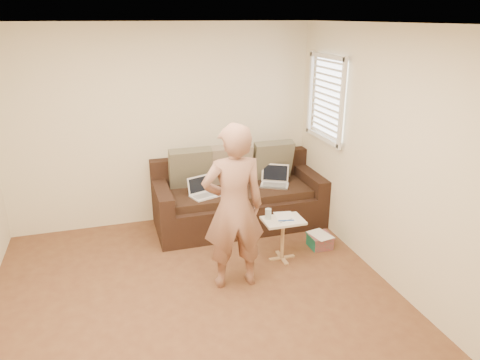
{
  "coord_description": "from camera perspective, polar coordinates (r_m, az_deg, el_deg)",
  "views": [
    {
      "loc": [
        -0.69,
        -3.46,
        2.66
      ],
      "look_at": [
        0.8,
        1.4,
        0.78
      ],
      "focal_mm": 33.37,
      "sensor_mm": 36.0,
      "label": 1
    }
  ],
  "objects": [
    {
      "name": "paper_on_table",
      "position": [
        5.12,
        5.77,
        -4.74
      ],
      "size": [
        0.25,
        0.33,
        0.0
      ],
      "primitive_type": null,
      "rotation": [
        0.0,
        0.0,
        -0.14
      ],
      "color": "white",
      "rests_on": "side_table"
    },
    {
      "name": "window_blinds",
      "position": [
        5.7,
        11.0,
        10.23
      ],
      "size": [
        0.12,
        0.88,
        1.08
      ],
      "primitive_type": null,
      "color": "white",
      "rests_on": "wall_right"
    },
    {
      "name": "scissors",
      "position": [
        5.02,
        5.93,
        -5.19
      ],
      "size": [
        0.2,
        0.16,
        0.02
      ],
      "primitive_type": null,
      "rotation": [
        0.0,
        0.0,
        -0.35
      ],
      "color": "silver",
      "rests_on": "side_table"
    },
    {
      "name": "laptop_silver",
      "position": [
        5.98,
        4.43,
        -0.74
      ],
      "size": [
        0.45,
        0.41,
        0.24
      ],
      "primitive_type": null,
      "rotation": [
        0.0,
        0.0,
        -0.49
      ],
      "color": "#B7BABC",
      "rests_on": "sofa"
    },
    {
      "name": "pillow_right",
      "position": [
        6.15,
        4.18,
        2.54
      ],
      "size": [
        0.55,
        0.28,
        0.57
      ],
      "primitive_type": null,
      "rotation": [
        0.26,
        0.0,
        0.0
      ],
      "color": "brown",
      "rests_on": "sofa"
    },
    {
      "name": "sofa",
      "position": [
        5.91,
        -0.14,
        -1.93
      ],
      "size": [
        2.2,
        0.95,
        0.85
      ],
      "primitive_type": null,
      "color": "black",
      "rests_on": "ground"
    },
    {
      "name": "person",
      "position": [
        4.43,
        -0.82,
        -3.55
      ],
      "size": [
        0.66,
        0.46,
        1.74
      ],
      "primitive_type": "imported",
      "rotation": [
        0.0,
        0.0,
        3.09
      ],
      "color": "#9A6154",
      "rests_on": "ground"
    },
    {
      "name": "ceiling",
      "position": [
        3.53,
        -6.12,
        19.22
      ],
      "size": [
        4.5,
        4.5,
        0.0
      ],
      "primitive_type": "plane",
      "rotation": [
        3.14,
        0.0,
        0.0
      ],
      "color": "white",
      "rests_on": "wall_back"
    },
    {
      "name": "laptop_white",
      "position": [
        5.63,
        -4.53,
        -2.12
      ],
      "size": [
        0.39,
        0.34,
        0.24
      ],
      "primitive_type": null,
      "rotation": [
        0.0,
        0.0,
        0.34
      ],
      "color": "white",
      "rests_on": "sofa"
    },
    {
      "name": "floor",
      "position": [
        4.42,
        -4.82,
        -16.78
      ],
      "size": [
        4.5,
        4.5,
        0.0
      ],
      "primitive_type": "plane",
      "color": "brown",
      "rests_on": "ground"
    },
    {
      "name": "drinking_glass",
      "position": [
        5.04,
        3.62,
        -4.35
      ],
      "size": [
        0.07,
        0.07,
        0.12
      ],
      "primitive_type": null,
      "color": "silver",
      "rests_on": "side_table"
    },
    {
      "name": "pillow_left",
      "position": [
        5.85,
        -6.39,
        1.52
      ],
      "size": [
        0.55,
        0.29,
        0.57
      ],
      "primitive_type": null,
      "rotation": [
        0.28,
        0.0,
        0.0
      ],
      "color": "brown",
      "rests_on": "sofa"
    },
    {
      "name": "pillow_mid",
      "position": [
        5.95,
        -1.16,
        1.97
      ],
      "size": [
        0.55,
        0.27,
        0.57
      ],
      "primitive_type": null,
      "rotation": [
        0.24,
        0.0,
        0.0
      ],
      "color": "#7A6A57",
      "rests_on": "sofa"
    },
    {
      "name": "side_table",
      "position": [
        5.18,
        5.45,
        -7.55
      ],
      "size": [
        0.46,
        0.32,
        0.5
      ],
      "primitive_type": null,
      "color": "silver",
      "rests_on": "ground"
    },
    {
      "name": "striped_box",
      "position": [
        5.56,
        10.18,
        -7.65
      ],
      "size": [
        0.27,
        0.27,
        0.17
      ],
      "primitive_type": null,
      "color": "red",
      "rests_on": "ground"
    },
    {
      "name": "wall_back",
      "position": [
        5.91,
        -9.94,
        6.68
      ],
      "size": [
        4.0,
        0.0,
        4.0
      ],
      "primitive_type": "plane",
      "rotation": [
        1.57,
        0.0,
        0.0
      ],
      "color": "beige",
      "rests_on": "ground"
    },
    {
      "name": "wall_right",
      "position": [
        4.59,
        19.84,
        1.82
      ],
      "size": [
        0.0,
        4.5,
        4.5
      ],
      "primitive_type": "plane",
      "rotation": [
        1.57,
        0.0,
        -1.57
      ],
      "color": "beige",
      "rests_on": "ground"
    }
  ]
}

